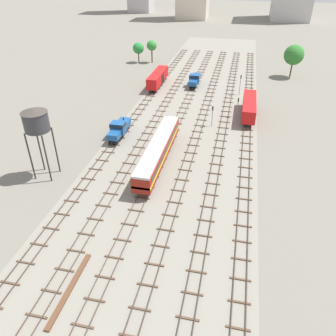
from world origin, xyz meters
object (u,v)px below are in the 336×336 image
(freight_boxcar_right_mid, at_px, (249,106))
(shunter_loco_centre_left_far, at_px, (195,79))
(water_tower, at_px, (36,121))
(shunter_loco_far_left_near, at_px, (119,128))
(passenger_coach_centre_left_nearest, at_px, (158,150))
(signal_post_near, at_px, (212,113))
(freight_boxcar_far_left_midfar, at_px, (158,77))
(signal_post_nearest, at_px, (240,82))
(signal_post_mid, at_px, (238,105))

(freight_boxcar_right_mid, bearing_deg, shunter_loco_centre_left_far, 129.45)
(water_tower, bearing_deg, shunter_loco_far_left_near, 65.68)
(shunter_loco_centre_left_far, bearing_deg, freight_boxcar_right_mid, -50.55)
(freight_boxcar_right_mid, xyz_separation_m, shunter_loco_centre_left_far, (-14.95, 18.17, -0.44))
(passenger_coach_centre_left_nearest, xyz_separation_m, water_tower, (-17.00, -7.71, 7.09))
(passenger_coach_centre_left_nearest, bearing_deg, signal_post_near, 66.16)
(passenger_coach_centre_left_nearest, bearing_deg, freight_boxcar_far_left_midfar, 104.05)
(shunter_loco_centre_left_far, relative_size, signal_post_nearest, 1.62)
(shunter_loco_centre_left_far, relative_size, signal_post_mid, 1.87)
(water_tower, bearing_deg, signal_post_nearest, 57.05)
(shunter_loco_far_left_near, bearing_deg, freight_boxcar_far_left_midfar, 89.99)
(shunter_loco_far_left_near, distance_m, signal_post_mid, 27.12)
(freight_boxcar_far_left_midfar, bearing_deg, signal_post_mid, -36.67)
(shunter_loco_centre_left_far, relative_size, water_tower, 0.73)
(freight_boxcar_right_mid, bearing_deg, passenger_coach_centre_left_nearest, -122.10)
(signal_post_nearest, bearing_deg, freight_boxcar_right_mid, -79.83)
(freight_boxcar_right_mid, bearing_deg, shunter_loco_far_left_near, -147.35)
(shunter_loco_far_left_near, xyz_separation_m, freight_boxcar_far_left_midfar, (0.01, 31.93, 0.44))
(freight_boxcar_far_left_midfar, bearing_deg, shunter_loco_far_left_near, -90.01)
(signal_post_nearest, relative_size, signal_post_mid, 1.15)
(signal_post_mid, bearing_deg, signal_post_near, -128.79)
(passenger_coach_centre_left_nearest, relative_size, freight_boxcar_right_mid, 1.57)
(freight_boxcar_right_mid, bearing_deg, water_tower, -135.38)
(freight_boxcar_far_left_midfar, distance_m, signal_post_nearest, 22.52)
(freight_boxcar_far_left_midfar, height_order, shunter_loco_centre_left_far, freight_boxcar_far_left_midfar)
(shunter_loco_centre_left_far, distance_m, signal_post_mid, 22.65)
(freight_boxcar_far_left_midfar, xyz_separation_m, water_tower, (-7.04, -47.50, 7.26))
(signal_post_mid, bearing_deg, water_tower, -133.71)
(shunter_loco_far_left_near, xyz_separation_m, signal_post_nearest, (22.42, 29.88, 1.32))
(freight_boxcar_far_left_midfar, xyz_separation_m, signal_post_nearest, (22.41, -2.05, 0.88))
(freight_boxcar_right_mid, relative_size, signal_post_nearest, 2.68)
(signal_post_nearest, bearing_deg, signal_post_mid, -90.00)
(signal_post_near, bearing_deg, signal_post_nearest, 76.55)
(shunter_loco_far_left_near, height_order, signal_post_near, signal_post_near)
(freight_boxcar_far_left_midfar, relative_size, signal_post_near, 3.04)
(freight_boxcar_far_left_midfar, height_order, signal_post_mid, signal_post_mid)
(shunter_loco_centre_left_far, bearing_deg, signal_post_mid, -56.61)
(signal_post_near, distance_m, signal_post_mid, 7.95)
(passenger_coach_centre_left_nearest, xyz_separation_m, freight_boxcar_far_left_midfar, (-9.96, 39.80, -0.16))
(passenger_coach_centre_left_nearest, xyz_separation_m, signal_post_nearest, (12.45, 37.75, 0.71))
(freight_boxcar_right_mid, height_order, signal_post_near, signal_post_near)
(shunter_loco_far_left_near, height_order, shunter_loco_centre_left_far, same)
(shunter_loco_centre_left_far, bearing_deg, signal_post_near, -73.42)
(shunter_loco_far_left_near, relative_size, signal_post_nearest, 1.62)
(signal_post_nearest, height_order, signal_post_near, signal_post_nearest)
(signal_post_nearest, distance_m, signal_post_mid, 14.64)
(freight_boxcar_right_mid, bearing_deg, signal_post_near, -137.22)
(shunter_loco_centre_left_far, height_order, signal_post_near, signal_post_near)
(water_tower, height_order, signal_post_near, water_tower)
(water_tower, distance_m, signal_post_mid, 43.16)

